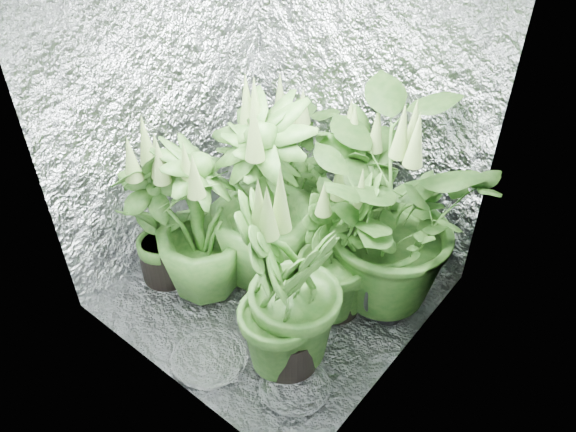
{
  "coord_description": "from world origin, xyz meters",
  "views": [
    {
      "loc": [
        1.53,
        -1.77,
        2.41
      ],
      "look_at": [
        0.09,
        0.0,
        0.61
      ],
      "focal_mm": 35.0,
      "sensor_mm": 36.0,
      "label": 1
    }
  ],
  "objects_px": {
    "plant_d": "(200,225)",
    "plant_g": "(288,293)",
    "plant_e": "(383,216)",
    "plant_h": "(263,199)",
    "circulation_fan": "(385,292)",
    "plant_a": "(290,167)",
    "plant_f": "(158,216)",
    "plant_b": "(359,193)",
    "plant_c": "(339,251)"
  },
  "relations": [
    {
      "from": "plant_d",
      "to": "plant_g",
      "type": "height_order",
      "value": "plant_g"
    },
    {
      "from": "plant_e",
      "to": "plant_h",
      "type": "height_order",
      "value": "plant_e"
    },
    {
      "from": "plant_e",
      "to": "plant_g",
      "type": "bearing_deg",
      "value": -95.77
    },
    {
      "from": "plant_g",
      "to": "circulation_fan",
      "type": "bearing_deg",
      "value": 72.69
    },
    {
      "from": "plant_e",
      "to": "plant_h",
      "type": "xyz_separation_m",
      "value": [
        -0.6,
        -0.27,
        -0.02
      ]
    },
    {
      "from": "plant_a",
      "to": "plant_e",
      "type": "height_order",
      "value": "plant_e"
    },
    {
      "from": "circulation_fan",
      "to": "plant_e",
      "type": "bearing_deg",
      "value": 137.25
    },
    {
      "from": "plant_h",
      "to": "plant_a",
      "type": "bearing_deg",
      "value": 110.54
    },
    {
      "from": "plant_g",
      "to": "plant_a",
      "type": "bearing_deg",
      "value": 128.53
    },
    {
      "from": "plant_e",
      "to": "plant_f",
      "type": "xyz_separation_m",
      "value": [
        -1.06,
        -0.65,
        -0.13
      ]
    },
    {
      "from": "circulation_fan",
      "to": "plant_h",
      "type": "bearing_deg",
      "value": -170.91
    },
    {
      "from": "plant_e",
      "to": "plant_f",
      "type": "distance_m",
      "value": 1.25
    },
    {
      "from": "plant_d",
      "to": "circulation_fan",
      "type": "distance_m",
      "value": 1.08
    },
    {
      "from": "plant_h",
      "to": "circulation_fan",
      "type": "relative_size",
      "value": 3.05
    },
    {
      "from": "plant_g",
      "to": "plant_e",
      "type": "bearing_deg",
      "value": 84.23
    },
    {
      "from": "plant_b",
      "to": "plant_f",
      "type": "height_order",
      "value": "plant_b"
    },
    {
      "from": "plant_b",
      "to": "plant_d",
      "type": "distance_m",
      "value": 0.94
    },
    {
      "from": "plant_h",
      "to": "plant_b",
      "type": "bearing_deg",
      "value": 57.32
    },
    {
      "from": "plant_c",
      "to": "plant_f",
      "type": "distance_m",
      "value": 1.04
    },
    {
      "from": "plant_e",
      "to": "plant_a",
      "type": "bearing_deg",
      "value": 167.84
    },
    {
      "from": "plant_g",
      "to": "plant_d",
      "type": "bearing_deg",
      "value": 169.48
    },
    {
      "from": "plant_b",
      "to": "plant_c",
      "type": "distance_m",
      "value": 0.48
    },
    {
      "from": "plant_f",
      "to": "plant_a",
      "type": "bearing_deg",
      "value": 69.95
    },
    {
      "from": "circulation_fan",
      "to": "plant_g",
      "type": "bearing_deg",
      "value": -111.87
    },
    {
      "from": "plant_d",
      "to": "circulation_fan",
      "type": "relative_size",
      "value": 2.57
    },
    {
      "from": "circulation_fan",
      "to": "plant_a",
      "type": "bearing_deg",
      "value": 159.13
    },
    {
      "from": "plant_d",
      "to": "plant_a",
      "type": "bearing_deg",
      "value": 87.11
    },
    {
      "from": "plant_f",
      "to": "circulation_fan",
      "type": "height_order",
      "value": "plant_f"
    },
    {
      "from": "plant_b",
      "to": "circulation_fan",
      "type": "xyz_separation_m",
      "value": [
        0.41,
        -0.32,
        -0.31
      ]
    },
    {
      "from": "plant_a",
      "to": "plant_b",
      "type": "xyz_separation_m",
      "value": [
        0.48,
        0.06,
        -0.01
      ]
    },
    {
      "from": "plant_c",
      "to": "plant_e",
      "type": "height_order",
      "value": "plant_e"
    },
    {
      "from": "plant_d",
      "to": "plant_b",
      "type": "bearing_deg",
      "value": 56.99
    },
    {
      "from": "plant_f",
      "to": "plant_e",
      "type": "bearing_deg",
      "value": 31.4
    },
    {
      "from": "plant_b",
      "to": "plant_d",
      "type": "relative_size",
      "value": 1.01
    },
    {
      "from": "plant_a",
      "to": "plant_c",
      "type": "height_order",
      "value": "plant_a"
    },
    {
      "from": "plant_d",
      "to": "plant_g",
      "type": "distance_m",
      "value": 0.74
    },
    {
      "from": "plant_d",
      "to": "plant_h",
      "type": "bearing_deg",
      "value": 56.46
    },
    {
      "from": "plant_b",
      "to": "plant_f",
      "type": "relative_size",
      "value": 1.03
    },
    {
      "from": "plant_e",
      "to": "plant_d",
      "type": "bearing_deg",
      "value": -144.58
    },
    {
      "from": "plant_b",
      "to": "plant_c",
      "type": "height_order",
      "value": "plant_b"
    },
    {
      "from": "plant_a",
      "to": "plant_d",
      "type": "distance_m",
      "value": 0.73
    },
    {
      "from": "plant_d",
      "to": "circulation_fan",
      "type": "bearing_deg",
      "value": 27.35
    },
    {
      "from": "plant_c",
      "to": "plant_a",
      "type": "bearing_deg",
      "value": 149.01
    },
    {
      "from": "plant_d",
      "to": "plant_g",
      "type": "xyz_separation_m",
      "value": [
        0.73,
        -0.14,
        0.05
      ]
    },
    {
      "from": "plant_e",
      "to": "circulation_fan",
      "type": "height_order",
      "value": "plant_e"
    },
    {
      "from": "plant_c",
      "to": "plant_f",
      "type": "bearing_deg",
      "value": -156.21
    },
    {
      "from": "plant_c",
      "to": "plant_f",
      "type": "height_order",
      "value": "plant_f"
    },
    {
      "from": "plant_b",
      "to": "plant_c",
      "type": "bearing_deg",
      "value": -68.6
    },
    {
      "from": "plant_f",
      "to": "plant_h",
      "type": "relative_size",
      "value": 0.83
    },
    {
      "from": "plant_c",
      "to": "plant_e",
      "type": "xyz_separation_m",
      "value": [
        0.11,
        0.23,
        0.15
      ]
    }
  ]
}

